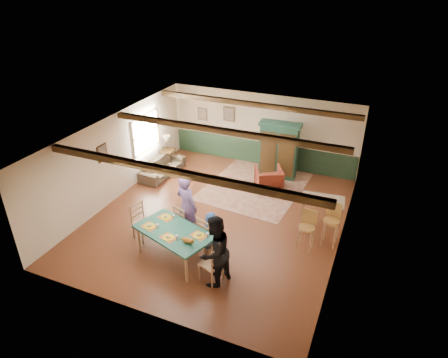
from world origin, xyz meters
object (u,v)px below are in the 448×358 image
at_px(bar_stool_right, 331,226).
at_px(sofa, 162,167).
at_px(person_woman, 215,252).
at_px(armchair, 269,179).
at_px(table_lamp, 167,143).
at_px(cat, 187,240).
at_px(dining_table, 175,244).
at_px(dining_chair_end_right, 211,263).
at_px(dining_chair_far_left, 185,221).
at_px(person_child, 211,231).
at_px(counter_table, 321,214).
at_px(armoire, 279,150).
at_px(dining_chair_far_right, 209,234).
at_px(dining_chair_end_left, 143,222).
at_px(end_table, 168,157).
at_px(person_man, 187,207).
at_px(bar_stool_left, 306,232).

bearing_deg(bar_stool_right, sofa, 165.66).
height_order(person_woman, bar_stool_right, person_woman).
relative_size(armchair, table_lamp, 1.54).
xyz_separation_m(cat, sofa, (-3.24, 4.19, -0.64)).
distance_m(dining_table, dining_chair_end_right, 1.27).
distance_m(dining_chair_far_left, dining_chair_end_right, 1.87).
relative_size(person_woman, person_child, 1.64).
distance_m(person_woman, counter_table, 3.68).
xyz_separation_m(dining_table, dining_chair_end_right, (1.20, -0.39, 0.11)).
height_order(armoire, bar_stool_right, armoire).
bearing_deg(dining_chair_far_right, table_lamp, -30.25).
relative_size(dining_chair_far_right, table_lamp, 1.86).
xyz_separation_m(dining_chair_far_right, sofa, (-3.37, 3.29, -0.24)).
bearing_deg(cat, dining_chair_end_left, 176.63).
xyz_separation_m(end_table, bar_stool_right, (6.42, -2.55, 0.29)).
bearing_deg(person_man, sofa, -30.57).
relative_size(bar_stool_left, bar_stool_right, 0.98).
relative_size(cat, armchair, 0.46).
bearing_deg(table_lamp, armchair, -4.35).
distance_m(dining_chair_end_left, end_table, 4.59).
relative_size(person_child, counter_table, 0.95).
bearing_deg(end_table, person_woman, -50.35).
bearing_deg(table_lamp, counter_table, -17.59).
bearing_deg(armoire, dining_table, -104.67).
distance_m(armchair, counter_table, 2.59).
bearing_deg(dining_table, dining_chair_far_right, 42.69).
xyz_separation_m(cat, armchair, (0.58, 4.64, -0.53)).
height_order(dining_chair_far_left, person_child, person_child).
relative_size(dining_chair_end_right, cat, 2.64).
xyz_separation_m(counter_table, bar_stool_left, (-0.16, -1.16, 0.10)).
bearing_deg(sofa, counter_table, -98.18).
xyz_separation_m(bar_stool_left, bar_stool_right, (0.52, 0.54, 0.01)).
bearing_deg(person_man, dining_table, 116.57).
height_order(dining_table, sofa, dining_table).
distance_m(dining_chair_far_left, bar_stool_right, 3.88).
relative_size(cat, sofa, 0.20).
bearing_deg(dining_chair_end_left, dining_chair_far_left, -46.17).
bearing_deg(end_table, dining_table, -57.98).
xyz_separation_m(end_table, bar_stool_left, (5.90, -3.08, 0.28)).
relative_size(person_child, end_table, 1.80).
bearing_deg(table_lamp, dining_chair_far_right, -48.51).
bearing_deg(dining_chair_end_right, dining_chair_far_right, -133.83).
bearing_deg(armchair, person_man, 40.21).
bearing_deg(dining_chair_end_right, bar_stool_right, 155.41).
distance_m(dining_chair_far_right, table_lamp, 5.40).
bearing_deg(person_man, dining_chair_end_right, 152.70).
xyz_separation_m(person_child, end_table, (-3.60, 3.96, -0.24)).
relative_size(armchair, counter_table, 0.74).
distance_m(bar_stool_left, bar_stool_right, 0.75).
bearing_deg(dining_chair_end_left, dining_chair_end_right, -90.00).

